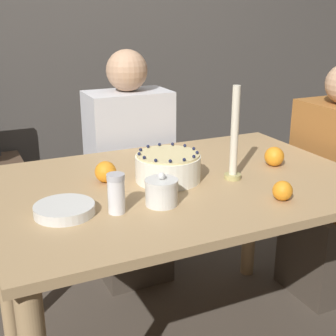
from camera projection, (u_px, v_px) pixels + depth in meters
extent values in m
cube|color=#4C4742|center=(74.00, 19.00, 2.73)|extent=(8.00, 0.05, 2.60)
cube|color=tan|center=(180.00, 184.00, 1.71)|extent=(1.34, 0.92, 0.03)
cylinder|color=tan|center=(3.00, 261.00, 1.93)|extent=(0.07, 0.07, 0.73)
cylinder|color=tan|center=(250.00, 210.00, 2.42)|extent=(0.07, 0.07, 0.73)
cylinder|color=white|center=(168.00, 168.00, 1.70)|extent=(0.24, 0.24, 0.09)
cylinder|color=beige|center=(168.00, 155.00, 1.68)|extent=(0.23, 0.23, 0.01)
sphere|color=#191E3D|center=(194.00, 149.00, 1.72)|extent=(0.01, 0.01, 0.01)
sphere|color=#191E3D|center=(185.00, 146.00, 1.75)|extent=(0.01, 0.01, 0.01)
sphere|color=#191E3D|center=(173.00, 144.00, 1.77)|extent=(0.01, 0.01, 0.01)
sphere|color=#191E3D|center=(159.00, 144.00, 1.77)|extent=(0.01, 0.01, 0.01)
sphere|color=#191E3D|center=(148.00, 146.00, 1.74)|extent=(0.01, 0.01, 0.01)
sphere|color=#191E3D|center=(141.00, 150.00, 1.70)|extent=(0.01, 0.01, 0.01)
sphere|color=#191E3D|center=(139.00, 154.00, 1.66)|extent=(0.01, 0.01, 0.01)
sphere|color=#191E3D|center=(144.00, 158.00, 1.61)|extent=(0.01, 0.01, 0.01)
sphere|color=#191E3D|center=(156.00, 160.00, 1.58)|extent=(0.01, 0.01, 0.01)
sphere|color=#191E3D|center=(170.00, 161.00, 1.58)|extent=(0.01, 0.01, 0.01)
sphere|color=#191E3D|center=(184.00, 160.00, 1.59)|extent=(0.01, 0.01, 0.01)
sphere|color=#191E3D|center=(194.00, 156.00, 1.63)|extent=(0.01, 0.01, 0.01)
sphere|color=#191E3D|center=(197.00, 152.00, 1.67)|extent=(0.01, 0.01, 0.01)
cylinder|color=silver|center=(161.00, 194.00, 1.49)|extent=(0.10, 0.10, 0.07)
cylinder|color=silver|center=(161.00, 181.00, 1.47)|extent=(0.11, 0.11, 0.01)
sphere|color=silver|center=(161.00, 176.00, 1.47)|extent=(0.02, 0.02, 0.02)
cylinder|color=white|center=(116.00, 196.00, 1.42)|extent=(0.05, 0.05, 0.11)
cylinder|color=silver|center=(116.00, 177.00, 1.40)|extent=(0.06, 0.06, 0.02)
cylinder|color=silver|center=(65.00, 213.00, 1.42)|extent=(0.19, 0.19, 0.01)
cylinder|color=silver|center=(64.00, 211.00, 1.42)|extent=(0.19, 0.19, 0.01)
cylinder|color=silver|center=(64.00, 208.00, 1.42)|extent=(0.19, 0.19, 0.01)
cylinder|color=silver|center=(64.00, 206.00, 1.42)|extent=(0.19, 0.19, 0.01)
cylinder|color=tan|center=(233.00, 176.00, 1.72)|extent=(0.06, 0.06, 0.02)
cylinder|color=silver|center=(235.00, 131.00, 1.67)|extent=(0.03, 0.03, 0.33)
sphere|color=orange|center=(283.00, 191.00, 1.52)|extent=(0.07, 0.07, 0.07)
sphere|color=orange|center=(106.00, 172.00, 1.68)|extent=(0.08, 0.08, 0.08)
sphere|color=orange|center=(274.00, 156.00, 1.85)|extent=(0.08, 0.08, 0.08)
cube|color=#473D33|center=(131.00, 235.00, 2.47)|extent=(0.34, 0.34, 0.45)
cube|color=silver|center=(129.00, 145.00, 2.31)|extent=(0.40, 0.24, 0.53)
sphere|color=tan|center=(127.00, 70.00, 2.19)|extent=(0.20, 0.20, 0.20)
cube|color=#473D33|center=(326.00, 249.00, 2.32)|extent=(0.34, 0.34, 0.45)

